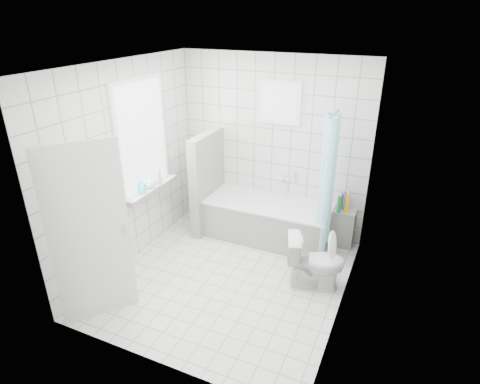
% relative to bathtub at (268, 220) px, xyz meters
% --- Properties ---
extents(ground, '(3.00, 3.00, 0.00)m').
position_rel_bathtub_xyz_m(ground, '(-0.11, -1.12, -0.29)').
color(ground, white).
rests_on(ground, ground).
extents(ceiling, '(3.00, 3.00, 0.00)m').
position_rel_bathtub_xyz_m(ceiling, '(-0.11, -1.12, 2.31)').
color(ceiling, white).
rests_on(ceiling, ground).
extents(wall_back, '(2.80, 0.02, 2.60)m').
position_rel_bathtub_xyz_m(wall_back, '(-0.11, 0.38, 1.01)').
color(wall_back, white).
rests_on(wall_back, ground).
extents(wall_front, '(2.80, 0.02, 2.60)m').
position_rel_bathtub_xyz_m(wall_front, '(-0.11, -2.62, 1.01)').
color(wall_front, white).
rests_on(wall_front, ground).
extents(wall_left, '(0.02, 3.00, 2.60)m').
position_rel_bathtub_xyz_m(wall_left, '(-1.51, -1.12, 1.01)').
color(wall_left, white).
rests_on(wall_left, ground).
extents(wall_right, '(0.02, 3.00, 2.60)m').
position_rel_bathtub_xyz_m(wall_right, '(1.29, -1.12, 1.01)').
color(wall_right, white).
rests_on(wall_right, ground).
extents(window_left, '(0.01, 0.90, 1.40)m').
position_rel_bathtub_xyz_m(window_left, '(-1.46, -0.82, 1.31)').
color(window_left, white).
rests_on(window_left, wall_left).
extents(window_back, '(0.50, 0.01, 0.50)m').
position_rel_bathtub_xyz_m(window_back, '(-0.01, 0.33, 1.66)').
color(window_back, white).
rests_on(window_back, wall_back).
extents(window_sill, '(0.18, 1.02, 0.08)m').
position_rel_bathtub_xyz_m(window_sill, '(-1.42, -0.82, 0.57)').
color(window_sill, white).
rests_on(window_sill, wall_left).
extents(door, '(0.52, 0.66, 2.00)m').
position_rel_bathtub_xyz_m(door, '(-1.12, -2.29, 0.71)').
color(door, silver).
rests_on(door, ground).
extents(bathtub, '(1.80, 0.77, 0.58)m').
position_rel_bathtub_xyz_m(bathtub, '(0.00, 0.00, 0.00)').
color(bathtub, white).
rests_on(bathtub, ground).
extents(partition_wall, '(0.15, 0.85, 1.50)m').
position_rel_bathtub_xyz_m(partition_wall, '(-0.97, -0.05, 0.46)').
color(partition_wall, white).
rests_on(partition_wall, ground).
extents(tiled_ledge, '(0.40, 0.24, 0.55)m').
position_rel_bathtub_xyz_m(tiled_ledge, '(1.00, 0.25, -0.02)').
color(tiled_ledge, white).
rests_on(tiled_ledge, ground).
extents(toilet, '(0.77, 0.59, 0.70)m').
position_rel_bathtub_xyz_m(toilet, '(0.92, -0.86, 0.06)').
color(toilet, white).
rests_on(toilet, ground).
extents(curtain_rod, '(0.02, 0.80, 0.02)m').
position_rel_bathtub_xyz_m(curtain_rod, '(0.84, -0.02, 1.71)').
color(curtain_rod, silver).
rests_on(curtain_rod, wall_back).
extents(shower_curtain, '(0.14, 0.48, 1.78)m').
position_rel_bathtub_xyz_m(shower_curtain, '(0.84, -0.16, 0.81)').
color(shower_curtain, '#52D9F1').
rests_on(shower_curtain, curtain_rod).
extents(tub_faucet, '(0.18, 0.06, 0.06)m').
position_rel_bathtub_xyz_m(tub_faucet, '(0.10, 0.33, 0.56)').
color(tub_faucet, silver).
rests_on(tub_faucet, wall_back).
extents(sill_bottles, '(0.19, 0.49, 0.29)m').
position_rel_bathtub_xyz_m(sill_bottles, '(-1.41, -0.79, 0.72)').
color(sill_bottles, white).
rests_on(sill_bottles, window_sill).
extents(ledge_bottles, '(0.17, 0.18, 0.28)m').
position_rel_bathtub_xyz_m(ledge_bottles, '(1.02, 0.23, 0.39)').
color(ledge_bottles, '#168534').
rests_on(ledge_bottles, tiled_ledge).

